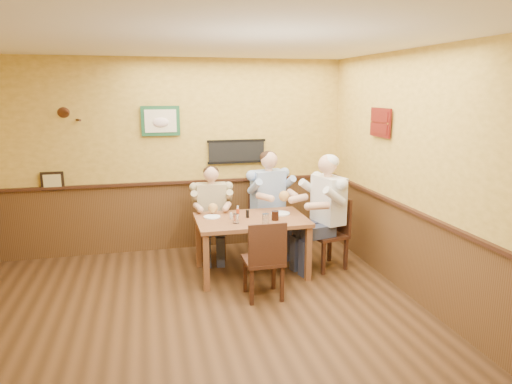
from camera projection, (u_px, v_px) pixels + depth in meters
room at (205, 160)px, 4.41m from camera, size 5.02×5.03×2.81m
dining_table at (251, 225)px, 5.84m from camera, size 1.40×0.90×0.75m
chair_back_left at (212, 229)px, 6.46m from camera, size 0.42×0.42×0.84m
chair_back_right at (268, 221)px, 6.66m from camera, size 0.53×0.53×0.95m
chair_right_end at (327, 233)px, 6.07m from camera, size 0.54×0.54×0.97m
chair_near_side at (263, 258)px, 5.20m from camera, size 0.43×0.43×0.94m
diner_tan_shirt at (212, 217)px, 6.42m from camera, size 0.60×0.60×1.19m
diner_blue_polo at (268, 208)px, 6.61m from camera, size 0.75×0.75×1.35m
diner_white_elder at (328, 218)px, 6.03m from camera, size 0.77×0.77×1.38m
water_glass_left at (236, 219)px, 5.58m from camera, size 0.10×0.10×0.12m
water_glass_mid at (266, 219)px, 5.54m from camera, size 0.11×0.11×0.13m
cola_tumbler at (275, 216)px, 5.72m from camera, size 0.12×0.12×0.12m
hot_sauce_bottle at (238, 214)px, 5.70m from camera, size 0.05×0.05×0.17m
salt_shaker at (231, 216)px, 5.77m from camera, size 0.04×0.04×0.08m
pepper_shaker at (247, 214)px, 5.83m from camera, size 0.05×0.05×0.10m
plate_far_left at (212, 217)px, 5.85m from camera, size 0.24×0.24×0.01m
plate_far_right at (280, 213)px, 6.01m from camera, size 0.29×0.29×0.02m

